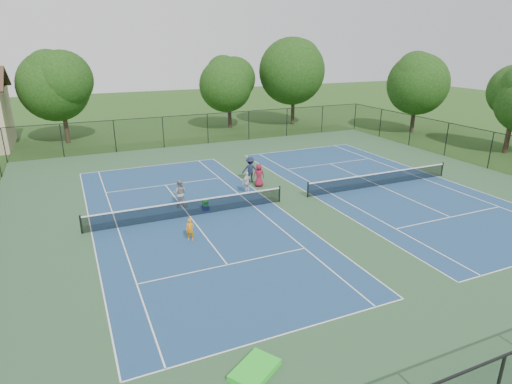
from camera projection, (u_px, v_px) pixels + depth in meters
name	position (u px, v px, depth m)	size (l,w,h in m)	color
ground	(294.00, 200.00, 27.97)	(140.00, 140.00, 0.00)	#234716
court_pad	(294.00, 200.00, 27.97)	(36.00, 36.00, 0.01)	#305636
tennis_court_left	(190.00, 215.00, 25.25)	(12.00, 23.83, 1.07)	navy
tennis_court_right	(379.00, 184.00, 30.63)	(12.00, 23.83, 1.07)	navy
perimeter_fence	(294.00, 176.00, 27.44)	(36.08, 36.08, 3.02)	black
tree_back_a	(60.00, 82.00, 41.65)	(6.80, 6.80, 9.15)	#2D2116
tree_back_c	(229.00, 81.00, 49.61)	(6.00, 6.00, 8.40)	#2D2116
tree_back_d	(294.00, 68.00, 51.38)	(7.80, 7.80, 10.37)	#2D2116
tree_side_e	(418.00, 80.00, 46.94)	(6.60, 6.60, 8.87)	#2D2116
child_player	(190.00, 229.00, 22.07)	(0.44, 0.29, 1.19)	orange
instructor	(180.00, 193.00, 26.48)	(0.86, 0.67, 1.77)	gray
bystander_a	(247.00, 182.00, 28.87)	(0.91, 0.38, 1.56)	silver
bystander_b	(250.00, 169.00, 31.26)	(1.21, 0.70, 1.88)	#191D39
bystander_c	(259.00, 175.00, 30.26)	(0.81, 0.53, 1.66)	maroon
ball_crate	(206.00, 208.00, 26.21)	(0.39, 0.33, 0.28)	navy
ball_hopper	(205.00, 203.00, 26.09)	(0.34, 0.28, 0.39)	green
green_tarp	(255.00, 370.00, 13.29)	(1.56, 1.02, 0.20)	green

